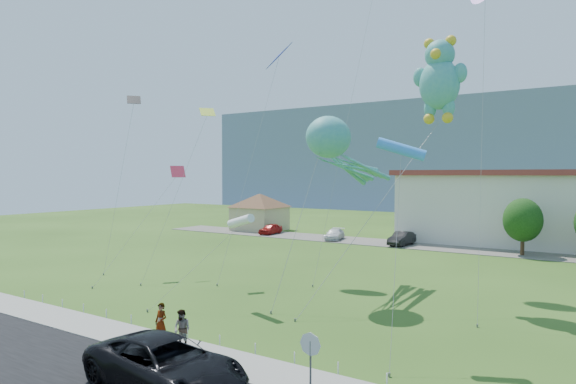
# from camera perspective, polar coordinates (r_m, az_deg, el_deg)

# --- Properties ---
(ground) EXTENTS (160.00, 160.00, 0.00)m
(ground) POSITION_cam_1_polar(r_m,az_deg,el_deg) (27.13, -10.66, -14.60)
(ground) COLOR #2C4C15
(ground) RESTS_ON ground
(road) EXTENTS (80.00, 8.00, 0.06)m
(road) POSITION_cam_1_polar(r_m,az_deg,el_deg) (22.40, -25.85, -18.33)
(road) COLOR black
(road) RESTS_ON ground
(sidewalk) EXTENTS (80.00, 2.50, 0.10)m
(sidewalk) POSITION_cam_1_polar(r_m,az_deg,el_deg) (25.31, -15.17, -15.75)
(sidewalk) COLOR gray
(sidewalk) RESTS_ON ground
(parking_strip) EXTENTS (70.00, 6.00, 0.06)m
(parking_strip) POSITION_cam_1_polar(r_m,az_deg,el_deg) (57.14, 14.73, -5.82)
(parking_strip) COLOR #59544C
(parking_strip) RESTS_ON ground
(hill_ridge) EXTENTS (160.00, 50.00, 25.00)m
(hill_ridge) POSITION_cam_1_polar(r_m,az_deg,el_deg) (139.89, 26.07, 3.75)
(hill_ridge) COLOR slate
(hill_ridge) RESTS_ON ground
(pavilion) EXTENTS (9.20, 9.20, 5.00)m
(pavilion) POSITION_cam_1_polar(r_m,az_deg,el_deg) (70.75, -3.17, -1.82)
(pavilion) COLOR tan
(pavilion) RESTS_ON ground
(stop_sign) EXTENTS (0.80, 0.07, 2.50)m
(stop_sign) POSITION_cam_1_polar(r_m,az_deg,el_deg) (17.81, 2.51, -17.24)
(stop_sign) COLOR slate
(stop_sign) RESTS_ON ground
(rope_fence) EXTENTS (26.05, 0.05, 0.50)m
(rope_fence) POSITION_cam_1_polar(r_m,az_deg,el_deg) (26.18, -12.71, -14.66)
(rope_fence) COLOR white
(rope_fence) RESTS_ON ground
(tree_near) EXTENTS (3.60, 3.60, 5.47)m
(tree_near) POSITION_cam_1_polar(r_m,az_deg,el_deg) (53.43, 24.63, -2.85)
(tree_near) COLOR #3F2B19
(tree_near) RESTS_ON ground
(suv) EXTENTS (6.79, 3.57, 1.82)m
(suv) POSITION_cam_1_polar(r_m,az_deg,el_deg) (19.76, -13.47, -18.07)
(suv) COLOR black
(suv) RESTS_ON road
(pedestrian_left) EXTENTS (0.66, 0.45, 1.76)m
(pedestrian_left) POSITION_cam_1_polar(r_m,az_deg,el_deg) (24.81, -13.93, -13.87)
(pedestrian_left) COLOR gray
(pedestrian_left) RESTS_ON sidewalk
(pedestrian_right) EXTENTS (0.88, 0.72, 1.69)m
(pedestrian_right) POSITION_cam_1_polar(r_m,az_deg,el_deg) (23.70, -11.69, -14.70)
(pedestrian_right) COLOR gray
(pedestrian_right) RESTS_ON sidewalk
(parked_car_red) EXTENTS (1.82, 4.02, 1.34)m
(parked_car_red) POSITION_cam_1_polar(r_m,az_deg,el_deg) (65.84, -1.95, -4.11)
(parked_car_red) COLOR #A81714
(parked_car_red) RESTS_ON parking_strip
(parked_car_white) EXTENTS (2.72, 4.56, 1.24)m
(parked_car_white) POSITION_cam_1_polar(r_m,az_deg,el_deg) (60.59, 5.19, -4.70)
(parked_car_white) COLOR silver
(parked_car_white) RESTS_ON parking_strip
(parked_car_black) EXTENTS (1.71, 4.49, 1.46)m
(parked_car_black) POSITION_cam_1_polar(r_m,az_deg,el_deg) (56.89, 12.53, -5.06)
(parked_car_black) COLOR black
(parked_car_black) RESTS_ON parking_strip
(octopus_kite) EXTENTS (2.64, 12.00, 11.37)m
(octopus_kite) POSITION_cam_1_polar(r_m,az_deg,el_deg) (33.43, 5.57, 4.69)
(octopus_kite) COLOR teal
(octopus_kite) RESTS_ON ground
(teddy_bear_kite) EXTENTS (6.18, 11.08, 16.36)m
(teddy_bear_kite) POSITION_cam_1_polar(r_m,az_deg,el_deg) (34.39, 16.48, 12.07)
(teddy_bear_kite) COLOR teal
(teddy_bear_kite) RESTS_ON ground
(small_kite_black) EXTENTS (1.82, 4.71, 14.37)m
(small_kite_black) POSITION_cam_1_polar(r_m,az_deg,el_deg) (44.65, -17.11, 7.67)
(small_kite_black) COLOR black
(small_kite_black) RESTS_ON ground
(small_kite_white) EXTENTS (3.89, 5.05, 5.44)m
(small_kite_white) POSITION_cam_1_polar(r_m,az_deg,el_deg) (29.99, -5.36, -3.31)
(small_kite_white) COLOR white
(small_kite_white) RESTS_ON ground
(small_kite_yellow) EXTENTS (2.10, 6.04, 12.88)m
(small_kite_yellow) POSITION_cam_1_polar(r_m,az_deg,el_deg) (39.25, -9.75, 6.68)
(small_kite_yellow) COLOR #CCE536
(small_kite_yellow) RESTS_ON ground
(small_kite_blue) EXTENTS (1.80, 8.27, 17.94)m
(small_kite_blue) POSITION_cam_1_polar(r_m,az_deg,el_deg) (42.31, -1.17, 14.41)
(small_kite_blue) COLOR #2630D9
(small_kite_blue) RESTS_ON ground
(small_kite_cyan) EXTENTS (1.44, 5.19, 9.31)m
(small_kite_cyan) POSITION_cam_1_polar(r_m,az_deg,el_deg) (23.81, 12.46, 4.51)
(small_kite_cyan) COLOR #358EEF
(small_kite_cyan) RESTS_ON ground
(small_kite_pink) EXTENTS (1.29, 8.27, 8.37)m
(small_kite_pink) POSITION_cam_1_polar(r_m,az_deg,el_deg) (40.85, -12.99, 1.05)
(small_kite_pink) COLOR #D12E47
(small_kite_pink) RESTS_ON ground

